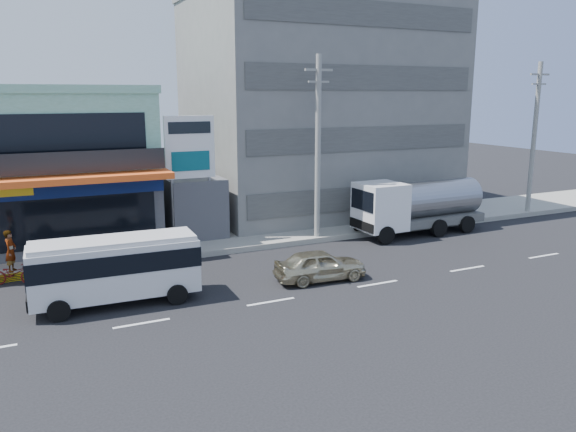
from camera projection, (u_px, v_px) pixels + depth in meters
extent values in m
plane|color=black|center=(271.00, 302.00, 21.98)|extent=(120.00, 120.00, 0.00)
cube|color=gray|center=(285.00, 232.00, 32.43)|extent=(70.00, 5.00, 0.30)
cube|color=#434348|center=(34.00, 206.00, 30.59)|extent=(12.00, 10.00, 4.00)
cube|color=#98D7C1|center=(27.00, 132.00, 29.74)|extent=(12.00, 10.00, 4.00)
cube|color=#F3561C|center=(33.00, 182.00, 25.01)|extent=(12.40, 1.80, 0.30)
cube|color=#0B1A52|center=(33.00, 191.00, 25.79)|extent=(12.00, 0.12, 0.80)
cube|color=black|center=(37.00, 223.00, 26.14)|extent=(11.00, 0.06, 2.60)
cube|color=slate|center=(317.00, 109.00, 37.92)|extent=(16.00, 12.00, 14.00)
cube|color=#434348|center=(187.00, 205.00, 32.21)|extent=(3.00, 6.00, 3.50)
cylinder|color=slate|center=(191.00, 175.00, 30.94)|extent=(1.50, 1.50, 0.15)
cylinder|color=gray|center=(172.00, 188.00, 28.79)|extent=(0.16, 0.16, 6.50)
cylinder|color=gray|center=(210.00, 185.00, 29.63)|extent=(0.16, 0.16, 6.50)
cube|color=white|center=(190.00, 147.00, 28.78)|extent=(2.60, 0.18, 3.20)
cylinder|color=#999993|center=(318.00, 151.00, 29.96)|extent=(0.30, 0.30, 10.00)
cube|color=#999993|center=(319.00, 70.00, 29.06)|extent=(1.60, 0.12, 0.12)
cube|color=#999993|center=(319.00, 82.00, 29.19)|extent=(1.20, 0.10, 0.10)
cylinder|color=#999993|center=(534.00, 141.00, 36.62)|extent=(0.30, 0.30, 10.00)
cube|color=#999993|center=(540.00, 74.00, 35.73)|extent=(1.60, 0.12, 0.12)
cube|color=#999993|center=(539.00, 84.00, 35.86)|extent=(1.20, 0.10, 0.10)
cube|color=silver|center=(115.00, 269.00, 21.48)|extent=(6.27, 2.16, 2.04)
cube|color=black|center=(115.00, 259.00, 21.40)|extent=(6.31, 2.21, 0.75)
cube|color=silver|center=(114.00, 241.00, 21.25)|extent=(6.08, 1.98, 0.18)
cylinder|color=black|center=(59.00, 311.00, 20.00)|extent=(0.81, 0.28, 0.80)
cylinder|color=black|center=(57.00, 293.00, 21.75)|extent=(0.81, 0.28, 0.80)
cylinder|color=black|center=(177.00, 294.00, 21.65)|extent=(0.81, 0.28, 0.80)
cylinder|color=black|center=(167.00, 279.00, 23.40)|extent=(0.81, 0.28, 0.80)
imported|color=#BEB491|center=(320.00, 265.00, 24.41)|extent=(4.14, 1.96, 1.37)
cube|color=white|center=(380.00, 206.00, 31.23)|extent=(2.45, 2.45, 2.60)
cube|color=#595956|center=(419.00, 220.00, 32.67)|extent=(8.04, 2.36, 0.50)
cylinder|color=gray|center=(434.00, 198.00, 32.85)|extent=(5.64, 2.21, 2.10)
cylinder|color=black|center=(386.00, 235.00, 30.33)|extent=(1.01, 0.32, 1.00)
cylinder|color=black|center=(362.00, 226.00, 32.35)|extent=(1.01, 0.32, 1.00)
cylinder|color=black|center=(439.00, 228.00, 31.94)|extent=(1.01, 0.32, 1.00)
cylinder|color=black|center=(413.00, 220.00, 33.95)|extent=(1.01, 0.32, 1.00)
cylinder|color=black|center=(467.00, 224.00, 32.85)|extent=(1.01, 0.32, 1.00)
cylinder|color=black|center=(440.00, 217.00, 34.87)|extent=(1.01, 0.32, 1.00)
imported|color=#5A0D0C|center=(13.00, 274.00, 23.88)|extent=(1.97, 1.25, 0.98)
imported|color=#66594C|center=(11.00, 251.00, 23.66)|extent=(0.63, 0.76, 1.79)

